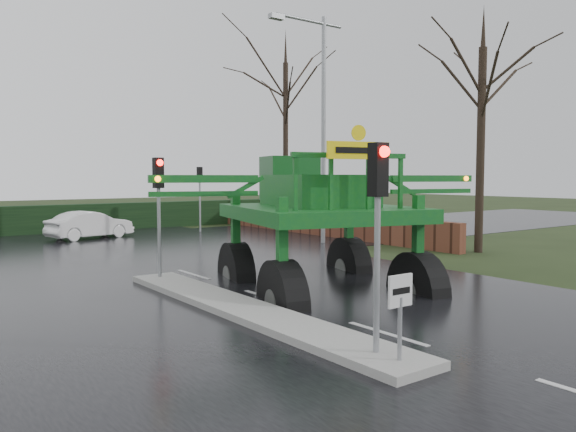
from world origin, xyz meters
TOP-DOWN VIEW (x-y plane):
  - ground at (0.00, 0.00)m, footprint 140.00×140.00m
  - road_main at (0.00, 10.00)m, footprint 14.00×80.00m
  - road_cross at (0.00, 16.00)m, footprint 80.00×12.00m
  - median_island at (-1.30, 3.00)m, footprint 1.20×10.00m
  - hedge_row at (0.00, 24.00)m, footprint 44.00×0.90m
  - brick_wall at (10.50, 16.00)m, footprint 0.40×20.00m
  - keep_left_sign at (-1.30, -1.50)m, footprint 0.50×0.07m
  - traffic_signal_near at (-1.30, -1.01)m, footprint 0.26×0.33m
  - traffic_signal_mid at (-1.30, 7.49)m, footprint 0.26×0.33m
  - traffic_signal_far at (6.50, 20.01)m, footprint 0.26×0.33m
  - street_light_right at (8.19, 12.00)m, footprint 3.85×0.30m
  - tree_right_near at (11.50, 6.00)m, footprint 5.60×5.60m
  - tree_right_far at (13.00, 21.00)m, footprint 7.00×7.00m
  - crop_sprayer at (-0.03, 3.50)m, footprint 9.19×6.78m
  - white_sedan at (0.58, 19.97)m, footprint 4.23×2.32m

SIDE VIEW (x-z plane):
  - ground at x=0.00m, z-range 0.00..0.00m
  - white_sedan at x=0.58m, z-range -0.66..0.66m
  - road_main at x=0.00m, z-range -0.01..0.01m
  - road_cross at x=0.00m, z-range 0.00..0.02m
  - median_island at x=-1.30m, z-range 0.01..0.17m
  - brick_wall at x=10.50m, z-range 0.00..1.20m
  - hedge_row at x=0.00m, z-range 0.00..1.50m
  - keep_left_sign at x=-1.30m, z-range 0.38..1.73m
  - crop_sprayer at x=-0.03m, z-range -0.14..5.14m
  - traffic_signal_near at x=-1.30m, z-range 0.83..4.35m
  - traffic_signal_mid at x=-1.30m, z-range 0.83..4.35m
  - traffic_signal_far at x=6.50m, z-range 0.83..4.35m
  - tree_right_near at x=11.50m, z-range 0.38..10.02m
  - street_light_right at x=8.19m, z-range 0.99..10.99m
  - tree_right_far at x=13.00m, z-range 0.47..12.52m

